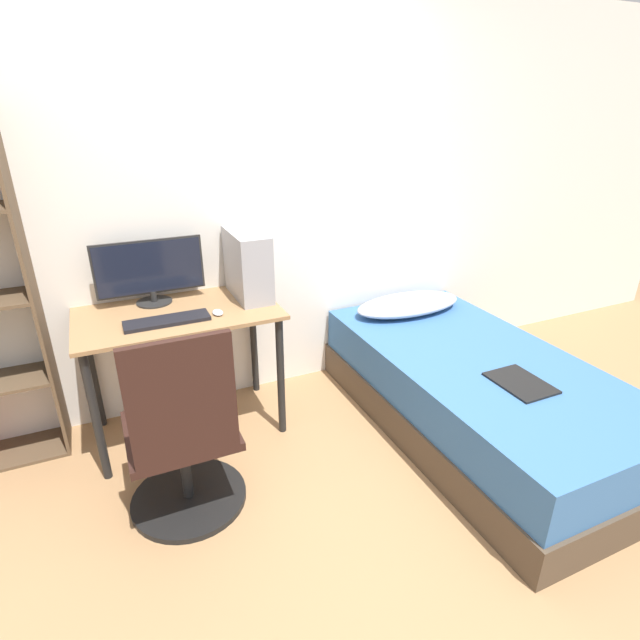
# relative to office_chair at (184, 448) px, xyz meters

# --- Properties ---
(ground_plane) EXTENTS (14.00, 14.00, 0.00)m
(ground_plane) POSITION_rel_office_chair_xyz_m (0.61, -0.47, -0.37)
(ground_plane) COLOR #9E754C
(wall_back) EXTENTS (8.00, 0.05, 2.50)m
(wall_back) POSITION_rel_office_chair_xyz_m (0.61, 1.01, 0.88)
(wall_back) COLOR silver
(wall_back) RESTS_ON ground_plane
(desk) EXTENTS (1.09, 0.62, 0.77)m
(desk) POSITION_rel_office_chair_xyz_m (0.13, 0.68, 0.28)
(desk) COLOR #997047
(desk) RESTS_ON ground_plane
(office_chair) EXTENTS (0.56, 0.56, 0.99)m
(office_chair) POSITION_rel_office_chair_xyz_m (0.00, 0.00, 0.00)
(office_chair) COLOR black
(office_chair) RESTS_ON ground_plane
(bed) EXTENTS (1.04, 2.02, 0.48)m
(bed) POSITION_rel_office_chair_xyz_m (1.70, -0.03, -0.13)
(bed) COLOR #4C3D2D
(bed) RESTS_ON ground_plane
(pillow) EXTENTS (0.79, 0.36, 0.11)m
(pillow) POSITION_rel_office_chair_xyz_m (1.70, 0.73, 0.17)
(pillow) COLOR #B2B7C6
(pillow) RESTS_ON bed
(magazine) EXTENTS (0.24, 0.32, 0.01)m
(magazine) POSITION_rel_office_chair_xyz_m (1.68, -0.34, 0.12)
(magazine) COLOR black
(magazine) RESTS_ON bed
(monitor) EXTENTS (0.60, 0.20, 0.37)m
(monitor) POSITION_rel_office_chair_xyz_m (0.03, 0.87, 0.59)
(monitor) COLOR black
(monitor) RESTS_ON desk
(keyboard) EXTENTS (0.44, 0.14, 0.02)m
(keyboard) POSITION_rel_office_chair_xyz_m (0.06, 0.55, 0.41)
(keyboard) COLOR black
(keyboard) RESTS_ON desk
(pc_tower) EXTENTS (0.18, 0.42, 0.39)m
(pc_tower) POSITION_rel_office_chair_xyz_m (0.57, 0.76, 0.59)
(pc_tower) COLOR #99999E
(pc_tower) RESTS_ON desk
(mouse) EXTENTS (0.06, 0.09, 0.02)m
(mouse) POSITION_rel_office_chair_xyz_m (0.33, 0.55, 0.41)
(mouse) COLOR silver
(mouse) RESTS_ON desk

